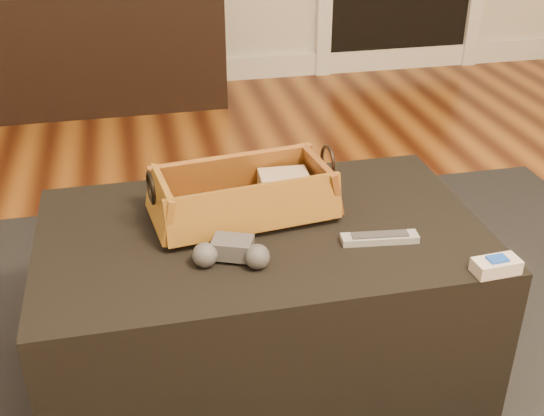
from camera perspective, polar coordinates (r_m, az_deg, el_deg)
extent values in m
cube|color=white|center=(3.83, -8.36, 11.09)|extent=(5.00, 0.04, 0.12)
cube|color=black|center=(3.56, -16.49, 12.67)|extent=(1.47, 0.45, 0.58)
cube|color=black|center=(1.76, -0.44, -14.53)|extent=(2.60, 2.00, 0.01)
cube|color=black|center=(1.66, -0.83, -7.93)|extent=(1.00, 0.60, 0.42)
cube|color=black|center=(1.56, -2.97, -0.22)|extent=(0.23, 0.10, 0.02)
cube|color=tan|center=(1.62, 0.98, 1.92)|extent=(0.12, 0.08, 0.06)
cube|color=#915E20|center=(1.59, -2.39, -0.43)|extent=(0.39, 0.22, 0.01)
cube|color=#A86925|center=(1.64, -3.40, 2.90)|extent=(0.40, 0.09, 0.11)
cube|color=#915C20|center=(1.48, -1.36, -0.07)|extent=(0.40, 0.09, 0.11)
cube|color=#975522|center=(1.62, 4.11, 2.54)|extent=(0.06, 0.20, 0.11)
cube|color=#9D6C23|center=(1.52, -9.38, 0.35)|extent=(0.06, 0.20, 0.11)
torus|color=black|center=(1.60, 4.68, 3.97)|extent=(0.02, 0.08, 0.08)
torus|color=black|center=(1.50, -10.10, 1.67)|extent=(0.02, 0.08, 0.08)
cube|color=#414144|center=(1.42, -3.31, -3.31)|extent=(0.10, 0.09, 0.04)
sphere|color=#444448|center=(1.41, -5.63, -3.93)|extent=(0.07, 0.07, 0.05)
sphere|color=#3D3E41|center=(1.39, -1.25, -4.09)|extent=(0.07, 0.07, 0.05)
cube|color=#A7A9AF|center=(1.51, 8.99, -2.52)|extent=(0.17, 0.06, 0.02)
cube|color=#343537|center=(1.50, 9.02, -2.20)|extent=(0.13, 0.04, 0.00)
cube|color=beige|center=(1.46, 18.24, -4.64)|extent=(0.10, 0.05, 0.03)
cube|color=blue|center=(1.45, 18.34, -4.07)|extent=(0.04, 0.03, 0.01)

